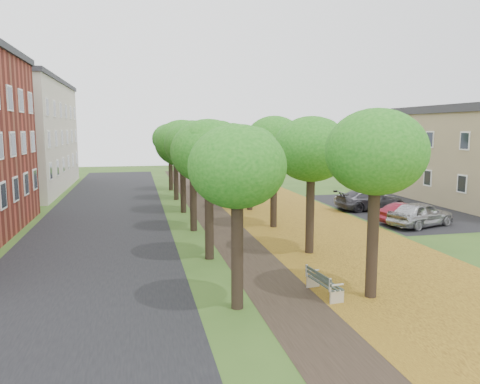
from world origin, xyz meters
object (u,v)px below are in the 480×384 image
bench (323,283)px  car_silver (420,214)px  car_red (409,214)px  car_grey (371,200)px  car_white (368,199)px

bench → car_silver: car_silver is taller
car_silver → car_red: size_ratio=1.16×
car_grey → car_white: car_grey is taller
bench → car_grey: bearing=-39.6°
bench → car_red: bearing=-50.2°
car_grey → car_white: 0.73m
bench → car_grey: car_grey is taller
car_white → bench: bearing=133.3°
car_silver → car_grey: car_silver is taller
bench → car_silver: 14.13m
bench → car_red: (9.99, 10.51, 0.18)m
car_red → car_white: car_white is taller
car_white → car_grey: bearing=153.2°
car_red → car_white: bearing=-8.3°
car_red → car_grey: (0.10, 5.05, 0.11)m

